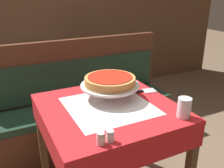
{
  "coord_description": "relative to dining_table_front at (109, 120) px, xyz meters",
  "views": [
    {
      "loc": [
        -0.62,
        -1.28,
        1.46
      ],
      "look_at": [
        0.06,
        0.08,
        0.88
      ],
      "focal_mm": 40.0,
      "sensor_mm": 36.0,
      "label": 1
    }
  ],
  "objects": [
    {
      "name": "deep_dish_pizza",
      "position": [
        0.06,
        0.11,
        0.23
      ],
      "size": [
        0.34,
        0.34,
        0.06
      ],
      "color": "#C68E47",
      "rests_on": "pizza_pan_stand"
    },
    {
      "name": "water_glass_near",
      "position": [
        0.32,
        -0.32,
        0.16
      ],
      "size": [
        0.08,
        0.08,
        0.12
      ],
      "color": "silver",
      "rests_on": "dining_table_front"
    },
    {
      "name": "pizza_server",
      "position": [
        0.28,
        0.11,
        0.11
      ],
      "size": [
        0.28,
        0.1,
        0.01
      ],
      "color": "#BCBCC1",
      "rests_on": "dining_table_front"
    },
    {
      "name": "pepper_shaker",
      "position": [
        -0.16,
        -0.35,
        0.13
      ],
      "size": [
        0.04,
        0.04,
        0.06
      ],
      "color": "silver",
      "rests_on": "dining_table_front"
    },
    {
      "name": "back_wall_panel",
      "position": [
        0.0,
        2.09,
        0.53
      ],
      "size": [
        6.0,
        0.04,
        2.4
      ],
      "primitive_type": "cube",
      "color": "brown",
      "rests_on": "ground_plane"
    },
    {
      "name": "salt_shaker",
      "position": [
        -0.21,
        -0.35,
        0.14
      ],
      "size": [
        0.04,
        0.04,
        0.06
      ],
      "color": "silver",
      "rests_on": "dining_table_front"
    },
    {
      "name": "pizza_pan_stand",
      "position": [
        0.06,
        0.11,
        0.19
      ],
      "size": [
        0.39,
        0.39,
        0.1
      ],
      "color": "#ADADB2",
      "rests_on": "dining_table_front"
    },
    {
      "name": "dining_table_rear",
      "position": [
        -0.15,
        1.63,
        -0.02
      ],
      "size": [
        0.71,
        0.71,
        0.76
      ],
      "color": "beige",
      "rests_on": "ground_plane"
    },
    {
      "name": "condiment_caddy",
      "position": [
        -0.18,
        1.53,
        0.14
      ],
      "size": [
        0.12,
        0.12,
        0.14
      ],
      "color": "black",
      "rests_on": "dining_table_rear"
    },
    {
      "name": "dining_table_front",
      "position": [
        0.0,
        0.0,
        0.0
      ],
      "size": [
        0.82,
        0.82,
        0.77
      ],
      "color": "red",
      "rests_on": "ground_plane"
    },
    {
      "name": "booth_bench",
      "position": [
        0.08,
        0.78,
        -0.35
      ],
      "size": [
        1.77,
        0.45,
        1.02
      ],
      "color": "#4C2819",
      "rests_on": "ground_plane"
    }
  ]
}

